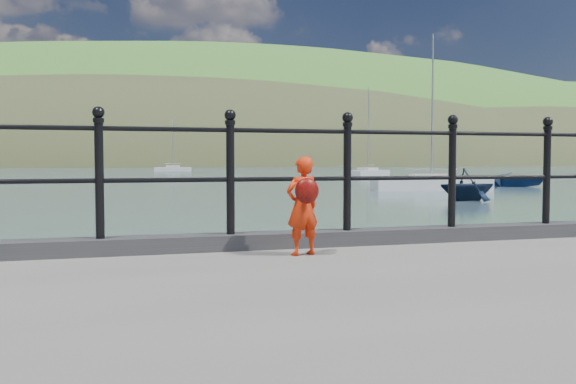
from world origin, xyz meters
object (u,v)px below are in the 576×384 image
object	(u,v)px
launch_blue	(508,179)
launch_navy	(467,184)
sailboat_deep	(173,169)
sailboat_near	(431,185)
sailboat_far	(368,173)
railing	(290,164)
child	(303,205)

from	to	relation	value
launch_blue	launch_navy	size ratio (longest dim) A/B	1.75
launch_blue	launch_navy	bearing A→B (deg)	-171.55
sailboat_deep	sailboat_near	size ratio (longest dim) A/B	0.89
launch_navy	sailboat_far	size ratio (longest dim) A/B	0.27
railing	sailboat_far	world-z (taller)	sailboat_far
launch_blue	child	bearing A→B (deg)	-168.01
railing	sailboat_deep	size ratio (longest dim) A/B	2.08
launch_navy	launch_blue	bearing A→B (deg)	-45.18
railing	sailboat_near	bearing A→B (deg)	58.24
launch_blue	sailboat_deep	size ratio (longest dim) A/B	0.57
launch_blue	sailboat_deep	xyz separation A→B (m)	(-17.36, 63.94, -0.17)
launch_navy	sailboat_far	xyz separation A→B (m)	(12.65, 40.22, -0.40)
child	launch_navy	bearing A→B (deg)	-140.84
railing	sailboat_deep	xyz separation A→B (m)	(7.88, 95.17, -1.48)
child	sailboat_far	distance (m)	65.21
sailboat_far	sailboat_near	size ratio (longest dim) A/B	1.06
launch_navy	sailboat_near	size ratio (longest dim) A/B	0.29
child	launch_blue	world-z (taller)	child
railing	launch_navy	xyz separation A→B (m)	(13.97, 18.74, -1.08)
launch_blue	sailboat_far	world-z (taller)	sailboat_far
sailboat_far	launch_blue	bearing A→B (deg)	-131.82
sailboat_deep	sailboat_near	world-z (taller)	sailboat_near
launch_blue	launch_navy	world-z (taller)	launch_navy
child	sailboat_deep	size ratio (longest dim) A/B	0.10
launch_blue	sailboat_near	bearing A→B (deg)	163.16
sailboat_deep	sailboat_far	world-z (taller)	sailboat_far
child	sailboat_far	size ratio (longest dim) A/B	0.09
child	launch_blue	distance (m)	40.61
sailboat_deep	railing	bearing A→B (deg)	-80.57
child	sailboat_deep	bearing A→B (deg)	-109.56
railing	sailboat_near	size ratio (longest dim) A/B	1.85
railing	launch_navy	bearing A→B (deg)	53.30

